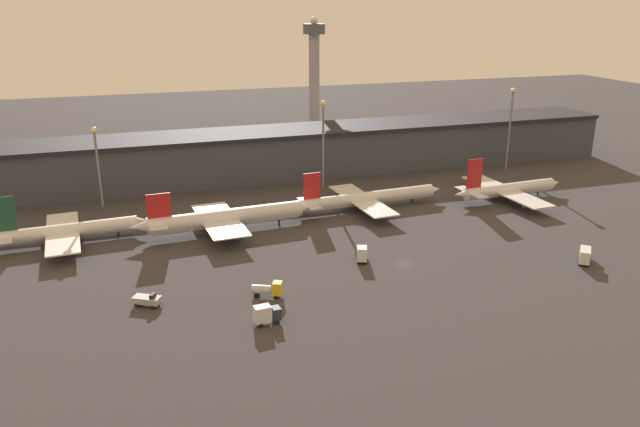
{
  "coord_description": "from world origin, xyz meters",
  "views": [
    {
      "loc": [
        -59.4,
        -119.08,
        57.69
      ],
      "look_at": [
        -12.76,
        23.17,
        6.0
      ],
      "focal_mm": 35.0,
      "sensor_mm": 36.0,
      "label": 1
    }
  ],
  "objects_px": {
    "airplane_1": "(225,218)",
    "service_vehicle_0": "(585,255)",
    "airplane_3": "(508,189)",
    "airplane_0": "(67,231)",
    "service_vehicle_1": "(147,300)",
    "service_vehicle_3": "(268,289)",
    "service_vehicle_2": "(362,253)",
    "service_vehicle_4": "(266,314)",
    "airplane_2": "(367,199)",
    "control_tower": "(314,71)"
  },
  "relations": [
    {
      "from": "airplane_2",
      "to": "service_vehicle_3",
      "type": "height_order",
      "value": "airplane_2"
    },
    {
      "from": "airplane_0",
      "to": "airplane_1",
      "type": "xyz_separation_m",
      "value": [
        38.78,
        -4.47,
        0.61
      ]
    },
    {
      "from": "service_vehicle_2",
      "to": "service_vehicle_3",
      "type": "distance_m",
      "value": 27.27
    },
    {
      "from": "airplane_0",
      "to": "service_vehicle_0",
      "type": "relative_size",
      "value": 5.83
    },
    {
      "from": "airplane_3",
      "to": "control_tower",
      "type": "xyz_separation_m",
      "value": [
        -30.34,
        97.45,
        26.04
      ]
    },
    {
      "from": "airplane_1",
      "to": "control_tower",
      "type": "distance_m",
      "value": 115.84
    },
    {
      "from": "service_vehicle_3",
      "to": "airplane_3",
      "type": "bearing_deg",
      "value": 51.12
    },
    {
      "from": "service_vehicle_0",
      "to": "service_vehicle_3",
      "type": "relative_size",
      "value": 1.06
    },
    {
      "from": "airplane_0",
      "to": "airplane_2",
      "type": "xyz_separation_m",
      "value": [
        80.76,
        1.49,
        -0.01
      ]
    },
    {
      "from": "airplane_1",
      "to": "service_vehicle_0",
      "type": "bearing_deg",
      "value": -34.92
    },
    {
      "from": "service_vehicle_3",
      "to": "service_vehicle_4",
      "type": "distance_m",
      "value": 11.22
    },
    {
      "from": "airplane_1",
      "to": "service_vehicle_4",
      "type": "height_order",
      "value": "airplane_1"
    },
    {
      "from": "airplane_2",
      "to": "service_vehicle_2",
      "type": "distance_m",
      "value": 38.33
    },
    {
      "from": "airplane_2",
      "to": "airplane_3",
      "type": "bearing_deg",
      "value": -10.04
    },
    {
      "from": "airplane_1",
      "to": "control_tower",
      "type": "xyz_separation_m",
      "value": [
        55.58,
        98.39,
        25.46
      ]
    },
    {
      "from": "airplane_2",
      "to": "service_vehicle_0",
      "type": "bearing_deg",
      "value": -60.96
    },
    {
      "from": "airplane_0",
      "to": "service_vehicle_1",
      "type": "relative_size",
      "value": 6.7
    },
    {
      "from": "airplane_0",
      "to": "airplane_3",
      "type": "distance_m",
      "value": 124.75
    },
    {
      "from": "service_vehicle_1",
      "to": "service_vehicle_4",
      "type": "relative_size",
      "value": 1.15
    },
    {
      "from": "airplane_2",
      "to": "service_vehicle_0",
      "type": "xyz_separation_m",
      "value": [
        33.06,
        -51.76,
        -1.17
      ]
    },
    {
      "from": "service_vehicle_4",
      "to": "control_tower",
      "type": "distance_m",
      "value": 162.13
    },
    {
      "from": "airplane_1",
      "to": "airplane_3",
      "type": "bearing_deg",
      "value": -2.89
    },
    {
      "from": "airplane_0",
      "to": "control_tower",
      "type": "distance_m",
      "value": 135.67
    },
    {
      "from": "airplane_3",
      "to": "service_vehicle_1",
      "type": "bearing_deg",
      "value": -164.42
    },
    {
      "from": "service_vehicle_3",
      "to": "service_vehicle_4",
      "type": "bearing_deg",
      "value": -80.26
    },
    {
      "from": "service_vehicle_1",
      "to": "service_vehicle_3",
      "type": "height_order",
      "value": "service_vehicle_3"
    },
    {
      "from": "airplane_2",
      "to": "service_vehicle_3",
      "type": "distance_m",
      "value": 61.31
    },
    {
      "from": "airplane_0",
      "to": "airplane_2",
      "type": "height_order",
      "value": "airplane_0"
    },
    {
      "from": "service_vehicle_1",
      "to": "control_tower",
      "type": "relative_size",
      "value": 0.12
    },
    {
      "from": "service_vehicle_4",
      "to": "control_tower",
      "type": "bearing_deg",
      "value": 63.75
    },
    {
      "from": "airplane_0",
      "to": "service_vehicle_4",
      "type": "xyz_separation_m",
      "value": [
        37.38,
        -55.41,
        -1.09
      ]
    },
    {
      "from": "airplane_3",
      "to": "service_vehicle_0",
      "type": "distance_m",
      "value": 48.0
    },
    {
      "from": "service_vehicle_0",
      "to": "control_tower",
      "type": "xyz_separation_m",
      "value": [
        -19.45,
        144.19,
        27.24
      ]
    },
    {
      "from": "airplane_2",
      "to": "control_tower",
      "type": "xyz_separation_m",
      "value": [
        13.6,
        92.43,
        26.07
      ]
    },
    {
      "from": "airplane_0",
      "to": "airplane_2",
      "type": "relative_size",
      "value": 0.82
    },
    {
      "from": "service_vehicle_1",
      "to": "service_vehicle_4",
      "type": "xyz_separation_m",
      "value": [
        20.7,
        -14.47,
        0.77
      ]
    },
    {
      "from": "airplane_3",
      "to": "service_vehicle_2",
      "type": "xyz_separation_m",
      "value": [
        -59.41,
        -30.04,
        -1.12
      ]
    },
    {
      "from": "service_vehicle_4",
      "to": "airplane_2",
      "type": "bearing_deg",
      "value": 47.31
    },
    {
      "from": "airplane_2",
      "to": "airplane_3",
      "type": "height_order",
      "value": "airplane_3"
    },
    {
      "from": "airplane_2",
      "to": "service_vehicle_0",
      "type": "distance_m",
      "value": 61.42
    },
    {
      "from": "service_vehicle_0",
      "to": "service_vehicle_2",
      "type": "relative_size",
      "value": 1.25
    },
    {
      "from": "airplane_0",
      "to": "service_vehicle_2",
      "type": "distance_m",
      "value": 73.42
    },
    {
      "from": "service_vehicle_2",
      "to": "control_tower",
      "type": "xyz_separation_m",
      "value": [
        29.07,
        127.49,
        27.16
      ]
    },
    {
      "from": "airplane_3",
      "to": "service_vehicle_4",
      "type": "bearing_deg",
      "value": -152.8
    },
    {
      "from": "airplane_1",
      "to": "airplane_3",
      "type": "relative_size",
      "value": 1.28
    },
    {
      "from": "service_vehicle_2",
      "to": "service_vehicle_1",
      "type": "bearing_deg",
      "value": 119.56
    },
    {
      "from": "airplane_0",
      "to": "control_tower",
      "type": "xyz_separation_m",
      "value": [
        94.36,
        93.93,
        26.06
      ]
    },
    {
      "from": "airplane_0",
      "to": "service_vehicle_0",
      "type": "xyz_separation_m",
      "value": [
        113.81,
        -50.26,
        -1.18
      ]
    },
    {
      "from": "airplane_0",
      "to": "control_tower",
      "type": "bearing_deg",
      "value": 41.34
    },
    {
      "from": "airplane_3",
      "to": "airplane_0",
      "type": "bearing_deg",
      "value": 174.86
    }
  ]
}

